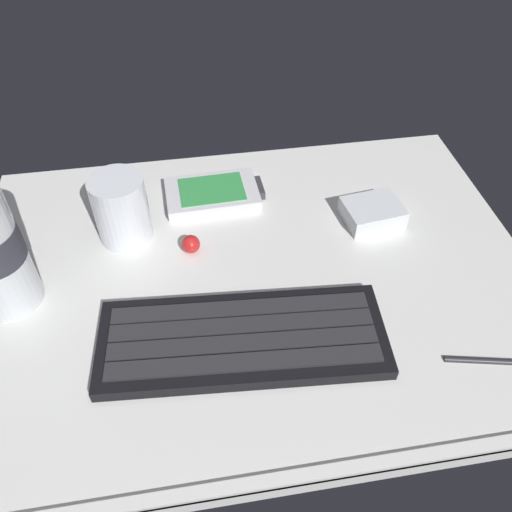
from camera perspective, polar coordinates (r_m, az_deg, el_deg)
The scene contains 7 objects.
ground_plane at distance 61.21cm, azimuth 0.03°, elevation -2.76°, with size 64.00×48.00×2.80cm.
keyboard at distance 54.05cm, azimuth -1.45°, elevation -8.88°, with size 29.76×13.19×1.70cm.
handheld_device at distance 70.37cm, azimuth -4.64°, elevation 6.75°, with size 12.99×8.02×1.50cm.
juice_cup at distance 64.47cm, azimuth -14.25°, elevation 4.67°, with size 6.40×6.40×8.50cm.
charger_block at distance 68.07cm, azimuth 12.43°, elevation 4.60°, with size 7.00×5.60×2.40cm, color silver.
trackball_mouse at distance 62.95cm, azimuth -7.04°, elevation 1.29°, with size 2.20×2.20×2.20cm, color red.
stylus_pen at distance 58.13cm, azimuth 24.21°, elevation -10.14°, with size 0.70×0.70×9.50cm, color #26262B.
Camera 1 is at (-6.52, -40.21, 44.91)cm, focal length 37.10 mm.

